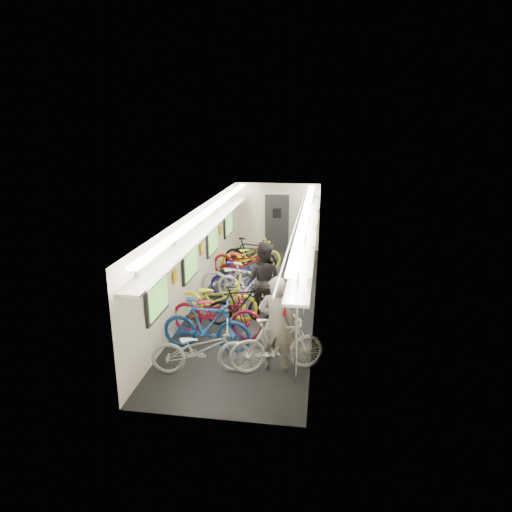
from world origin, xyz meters
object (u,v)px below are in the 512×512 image
(passenger_mid, at_px, (263,279))
(backpack, at_px, (280,305))
(bicycle_0, at_px, (201,349))
(bicycle_1, at_px, (206,325))
(passenger_near, at_px, (276,324))

(passenger_mid, distance_m, backpack, 2.53)
(passenger_mid, xyz_separation_m, backpack, (0.63, -2.42, 0.37))
(bicycle_0, xyz_separation_m, backpack, (1.40, 0.35, 0.80))
(bicycle_0, distance_m, backpack, 1.65)
(bicycle_1, bearing_deg, passenger_mid, -20.42)
(bicycle_0, height_order, backpack, backpack)
(bicycle_0, distance_m, passenger_mid, 2.90)
(bicycle_0, height_order, passenger_mid, passenger_mid)
(bicycle_0, bearing_deg, backpack, -87.79)
(passenger_mid, relative_size, backpack, 4.77)
(bicycle_1, distance_m, backpack, 1.75)
(passenger_mid, bearing_deg, bicycle_0, 88.95)
(bicycle_0, height_order, passenger_near, passenger_near)
(backpack, bearing_deg, bicycle_0, -160.66)
(bicycle_0, relative_size, backpack, 4.81)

